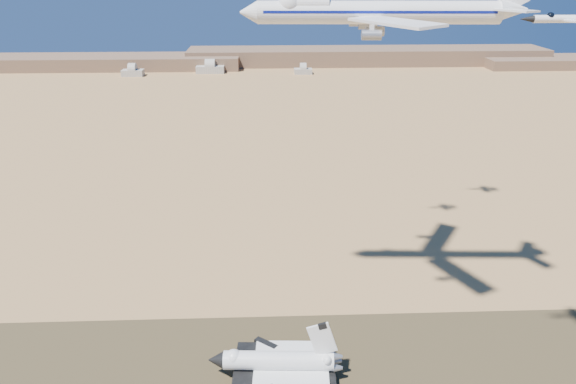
{
  "coord_description": "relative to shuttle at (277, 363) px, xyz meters",
  "views": [
    {
      "loc": [
        -1.73,
        -130.69,
        106.68
      ],
      "look_at": [
        4.12,
        8.0,
        50.92
      ],
      "focal_mm": 35.0,
      "sensor_mm": 36.0,
      "label": 1
    }
  ],
  "objects": [
    {
      "name": "ground",
      "position": [
        -0.65,
        4.23,
        -4.92
      ],
      "size": [
        1200.0,
        1200.0,
        0.0
      ],
      "primitive_type": "plane",
      "color": "#A77A4A",
      "rests_on": "ground"
    },
    {
      "name": "runway",
      "position": [
        -0.65,
        4.23,
        -4.89
      ],
      "size": [
        600.0,
        50.0,
        0.06
      ],
      "primitive_type": "cube",
      "color": "#473B23",
      "rests_on": "ground"
    },
    {
      "name": "ridgeline",
      "position": [
        64.66,
        531.53,
        2.71
      ],
      "size": [
        960.0,
        90.0,
        18.0
      ],
      "color": "brown",
      "rests_on": "ground"
    },
    {
      "name": "hangars",
      "position": [
        -64.65,
        482.66,
        -0.09
      ],
      "size": [
        200.5,
        29.5,
        30.0
      ],
      "color": "#ABA698",
      "rests_on": "ground"
    },
    {
      "name": "shuttle",
      "position": [
        0.0,
        0.0,
        0.0
      ],
      "size": [
        37.17,
        23.96,
        18.29
      ],
      "rotation": [
        0.0,
        0.0,
        -0.06
      ],
      "color": "silver",
      "rests_on": "runway"
    },
    {
      "name": "carrier_747",
      "position": [
        26.51,
        31.43,
        90.4
      ],
      "size": [
        77.88,
        60.37,
        19.42
      ],
      "rotation": [
        0.0,
        0.0,
        -0.05
      ],
      "color": "white"
    },
    {
      "name": "chase_jet_a",
      "position": [
        57.15,
        -13.18,
        92.29
      ],
      "size": [
        16.62,
        8.75,
        4.14
      ],
      "rotation": [
        0.0,
        0.0,
        -0.0
      ],
      "color": "white"
    }
  ]
}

